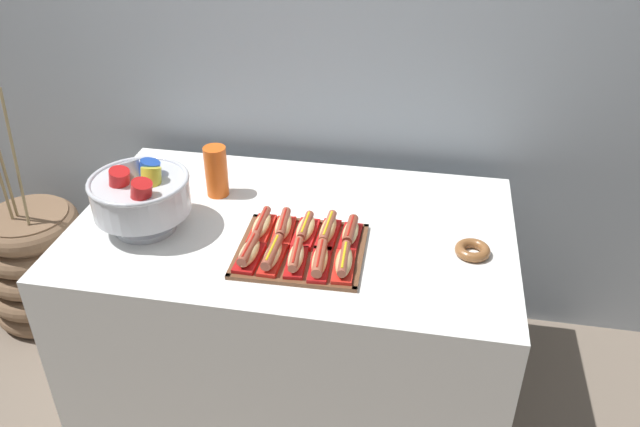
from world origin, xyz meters
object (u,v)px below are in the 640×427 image
Objects in this scene: hot_dog_7 at (306,230)px; hot_dog_9 at (350,233)px; hot_dog_3 at (320,261)px; buffet_table at (295,306)px; floor_vase at (40,265)px; cup_stack at (216,171)px; punch_bowl at (141,194)px; hot_dog_1 at (272,256)px; hot_dog_4 at (344,263)px; hot_dog_8 at (328,231)px; hot_dog_2 at (296,258)px; hot_dog_5 at (262,226)px; serving_tray at (301,251)px; hot_dog_6 at (283,227)px; donut at (473,250)px; hot_dog_0 at (249,253)px.

hot_dog_9 is at bearing 1.24° from hot_dog_7.
hot_dog_9 reaches higher than hot_dog_3.
buffet_table is 1.26m from floor_vase.
cup_stack is (-0.53, 0.22, 0.06)m from hot_dog_9.
floor_vase is 1.04m from punch_bowl.
hot_dog_1 is 0.23m from hot_dog_4.
hot_dog_8 is at bearing -12.84° from floor_vase.
hot_dog_2 is at bearing -45.70° from cup_stack.
hot_dog_5 is at bearing -45.16° from cup_stack.
hot_dog_2 and hot_dog_9 have the same top height.
hot_dog_7 is 0.51× the size of punch_bowl.
hot_dog_4 is 0.17m from hot_dog_9.
buffet_table is 0.46m from hot_dog_9.
hot_dog_3 and hot_dog_7 have the same top height.
cup_stack is (-0.38, 0.31, 0.09)m from serving_tray.
cup_stack reaches higher than serving_tray.
hot_dog_3 is at bearing -19.20° from floor_vase.
serving_tray is 0.09m from hot_dog_2.
punch_bowl is at bearing -175.38° from hot_dog_6.
hot_dog_3 is 0.50m from donut.
hot_dog_3 is 1.08× the size of hot_dog_4.
hot_dog_0 is at bearing -22.85° from floor_vase.
hot_dog_1 is 0.64m from donut.
floor_vase is 2.65× the size of serving_tray.
cup_stack is (-0.31, 0.39, 0.06)m from hot_dog_1.
buffet_table is 1.38× the size of floor_vase.
hot_dog_6 reaches higher than hot_dog_2.
buffet_table is 3.66× the size of serving_tray.
hot_dog_3 is at bearing -11.11° from punch_bowl.
buffet_table is at bearing 79.04° from hot_dog_6.
punch_bowl is (-0.47, -0.04, 0.10)m from hot_dog_6.
hot_dog_8 reaches higher than donut.
hot_dog_1 is (-0.07, -0.08, 0.03)m from serving_tray.
hot_dog_9 is (0.22, 0.00, -0.00)m from hot_dog_6.
hot_dog_9 is at bearing 48.96° from hot_dog_2.
donut is at bearing 0.81° from hot_dog_5.
hot_dog_6 is at bearing 144.98° from hot_dog_4.
floor_vase is at bearing 162.97° from serving_tray.
punch_bowl reaches higher than buffet_table.
hot_dog_1 is at bearing -164.34° from donut.
buffet_table is 0.72m from donut.
buffet_table is 8.16× the size of hot_dog_8.
floor_vase is at bearing 160.80° from hot_dog_3.
floor_vase is 6.18× the size of hot_dog_5.
floor_vase is 1.10m from cup_stack.
buffet_table is 4.54× the size of punch_bowl.
hot_dog_3 is at bearing -113.21° from hot_dog_9.
hot_dog_0 is 0.23m from hot_dog_3.
hot_dog_3 is at bearing -88.76° from hot_dog_8.
hot_dog_7 is 0.56m from punch_bowl.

